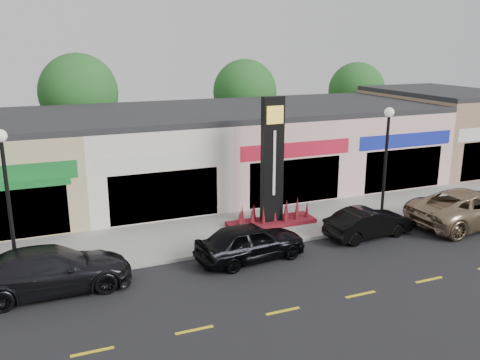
{
  "coord_description": "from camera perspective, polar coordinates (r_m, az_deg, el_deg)",
  "views": [
    {
      "loc": [
        -6.85,
        -16.19,
        8.42
      ],
      "look_at": [
        1.33,
        4.0,
        2.53
      ],
      "focal_mm": 38.0,
      "sensor_mm": 36.0,
      "label": 1
    }
  ],
  "objects": [
    {
      "name": "sidewalk",
      "position": [
        23.21,
        -3.39,
        -5.98
      ],
      "size": [
        52.0,
        4.3,
        0.15
      ],
      "primitive_type": "cube",
      "color": "gray",
      "rests_on": "ground"
    },
    {
      "name": "car_black_conv",
      "position": [
        23.42,
        14.21,
        -4.69
      ],
      "size": [
        1.76,
        4.16,
        1.34
      ],
      "primitive_type": "imported",
      "rotation": [
        0.0,
        0.0,
        1.66
      ],
      "color": "black",
      "rests_on": "ground"
    },
    {
      "name": "shop_beige",
      "position": [
        28.35,
        -24.86,
        1.44
      ],
      "size": [
        7.0,
        10.85,
        4.8
      ],
      "color": "tan",
      "rests_on": "ground"
    },
    {
      "name": "shop_pink_w",
      "position": [
        30.89,
        1.97,
        3.87
      ],
      "size": [
        7.0,
        10.01,
        4.8
      ],
      "color": "beige",
      "rests_on": "ground"
    },
    {
      "name": "shop_pink_e",
      "position": [
        34.29,
        12.76,
        4.64
      ],
      "size": [
        7.0,
        10.01,
        4.8
      ],
      "color": "beige",
      "rests_on": "ground"
    },
    {
      "name": "shop_tan",
      "position": [
        38.64,
        21.4,
        5.49
      ],
      "size": [
        7.0,
        10.01,
        5.3
      ],
      "color": "#886E4F",
      "rests_on": "ground"
    },
    {
      "name": "tree_rear_west",
      "position": [
        35.95,
        -17.66,
        9.32
      ],
      "size": [
        5.2,
        5.2,
        7.83
      ],
      "color": "#382619",
      "rests_on": "ground"
    },
    {
      "name": "car_gold_suv",
      "position": [
        26.51,
        24.44,
        -2.83
      ],
      "size": [
        3.15,
        6.35,
        1.73
      ],
      "primitive_type": "imported",
      "rotation": [
        0.0,
        0.0,
        1.62
      ],
      "color": "#967C5F",
      "rests_on": "ground"
    },
    {
      "name": "tree_rear_east",
      "position": [
        43.65,
        12.94,
        9.77
      ],
      "size": [
        4.6,
        4.6,
        6.94
      ],
      "color": "#382619",
      "rests_on": "ground"
    },
    {
      "name": "tree_rear_mid",
      "position": [
        38.82,
        0.55,
        9.9
      ],
      "size": [
        4.8,
        4.8,
        7.29
      ],
      "color": "#382619",
      "rests_on": "ground"
    },
    {
      "name": "lamp_west_near",
      "position": [
        19.37,
        -24.68,
        -1.08
      ],
      "size": [
        0.44,
        0.44,
        5.47
      ],
      "color": "black",
      "rests_on": "sidewalk"
    },
    {
      "name": "pylon_sign",
      "position": [
        23.46,
        3.6,
        -0.09
      ],
      "size": [
        4.2,
        1.3,
        6.0
      ],
      "color": "#590F1F",
      "rests_on": "sidewalk"
    },
    {
      "name": "lamp_east_near",
      "position": [
        24.38,
        16.08,
        2.83
      ],
      "size": [
        0.44,
        0.44,
        5.47
      ],
      "color": "black",
      "rests_on": "sidewalk"
    },
    {
      "name": "curb",
      "position": [
        21.24,
        -1.42,
        -8.01
      ],
      "size": [
        52.0,
        0.2,
        0.15
      ],
      "primitive_type": "cube",
      "color": "gray",
      "rests_on": "ground"
    },
    {
      "name": "ground",
      "position": [
        19.49,
        0.8,
        -10.47
      ],
      "size": [
        120.0,
        120.0,
        0.0
      ],
      "primitive_type": "plane",
      "color": "black",
      "rests_on": "ground"
    },
    {
      "name": "car_dark_sedan",
      "position": [
        19.08,
        -20.47,
        -9.45
      ],
      "size": [
        2.27,
        5.5,
        1.59
      ],
      "primitive_type": "imported",
      "rotation": [
        0.0,
        0.0,
        1.58
      ],
      "color": "black",
      "rests_on": "ground"
    },
    {
      "name": "shop_cream",
      "position": [
        28.81,
        -10.87,
        2.79
      ],
      "size": [
        7.0,
        10.01,
        4.8
      ],
      "color": "silver",
      "rests_on": "ground"
    },
    {
      "name": "car_black_sedan",
      "position": [
        20.37,
        1.19,
        -6.95
      ],
      "size": [
        2.32,
        4.67,
        1.53
      ],
      "primitive_type": "imported",
      "rotation": [
        0.0,
        0.0,
        1.69
      ],
      "color": "black",
      "rests_on": "ground"
    }
  ]
}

